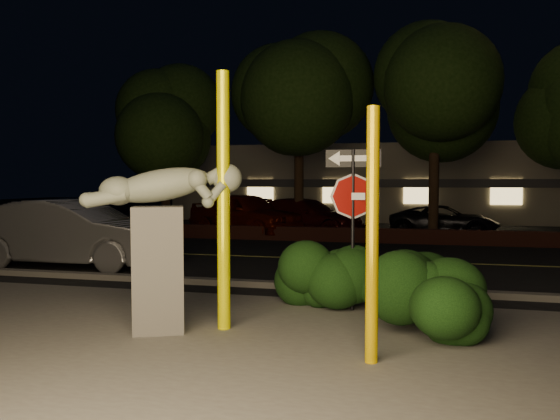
% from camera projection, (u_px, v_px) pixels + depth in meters
% --- Properties ---
extents(ground, '(90.00, 90.00, 0.00)m').
position_uv_depth(ground, '(354.00, 247.00, 17.41)').
color(ground, black).
rests_on(ground, ground).
extents(patio, '(14.00, 6.00, 0.02)m').
position_uv_depth(patio, '(257.00, 349.00, 6.75)').
color(patio, '#4C4944').
rests_on(patio, ground).
extents(road, '(80.00, 8.00, 0.01)m').
position_uv_depth(road, '(342.00, 260.00, 14.50)').
color(road, black).
rests_on(road, ground).
extents(lane_marking, '(80.00, 0.12, 0.00)m').
position_uv_depth(lane_marking, '(342.00, 259.00, 14.50)').
color(lane_marking, '#B8B549').
rests_on(lane_marking, road).
extents(curb, '(80.00, 0.25, 0.12)m').
position_uv_depth(curb, '(314.00, 286.00, 10.52)').
color(curb, '#4C4944').
rests_on(curb, ground).
extents(brick_wall, '(40.00, 0.35, 0.50)m').
position_uv_depth(brick_wall, '(359.00, 235.00, 18.65)').
color(brick_wall, '#431D15').
rests_on(brick_wall, ground).
extents(parking_lot, '(40.00, 12.00, 0.01)m').
position_uv_depth(parking_lot, '(372.00, 228.00, 24.19)').
color(parking_lot, black).
rests_on(parking_lot, ground).
extents(building, '(22.00, 10.20, 4.00)m').
position_uv_depth(building, '(383.00, 183.00, 31.82)').
color(building, gray).
rests_on(building, ground).
extents(tree_far_a, '(4.60, 4.60, 7.43)m').
position_uv_depth(tree_far_a, '(165.00, 101.00, 21.97)').
color(tree_far_a, black).
rests_on(tree_far_a, ground).
extents(tree_far_b, '(5.20, 5.20, 8.41)m').
position_uv_depth(tree_far_b, '(299.00, 77.00, 20.79)').
color(tree_far_b, black).
rests_on(tree_far_b, ground).
extents(tree_far_c, '(4.80, 4.80, 7.84)m').
position_uv_depth(tree_far_c, '(435.00, 80.00, 19.22)').
color(tree_far_c, black).
rests_on(tree_far_c, ground).
extents(yellow_pole_left, '(0.18, 0.18, 3.60)m').
position_uv_depth(yellow_pole_left, '(223.00, 202.00, 7.58)').
color(yellow_pole_left, '#FFFB00').
rests_on(yellow_pole_left, ground).
extents(yellow_pole_right, '(0.15, 0.15, 2.93)m').
position_uv_depth(yellow_pole_right, '(372.00, 236.00, 6.16)').
color(yellow_pole_right, '#E9B800').
rests_on(yellow_pole_right, ground).
extents(signpost, '(0.88, 0.06, 2.59)m').
position_uv_depth(signpost, '(353.00, 197.00, 8.68)').
color(signpost, black).
rests_on(signpost, ground).
extents(sculpture, '(2.12, 1.35, 2.34)m').
position_uv_depth(sculpture, '(161.00, 228.00, 7.54)').
color(sculpture, '#4C4944').
rests_on(sculpture, ground).
extents(hedge_center, '(2.26, 1.16, 1.15)m').
position_uv_depth(hedge_center, '(340.00, 273.00, 9.05)').
color(hedge_center, black).
rests_on(hedge_center, ground).
extents(hedge_right, '(1.98, 1.14, 1.26)m').
position_uv_depth(hedge_right, '(388.00, 273.00, 8.69)').
color(hedge_right, black).
rests_on(hedge_right, ground).
extents(hedge_far_right, '(1.71, 1.17, 1.12)m').
position_uv_depth(hedge_far_right, '(434.00, 299.00, 7.10)').
color(hedge_far_right, black).
rests_on(hedge_far_right, ground).
extents(silver_sedan, '(5.05, 1.88, 1.65)m').
position_uv_depth(silver_sedan, '(73.00, 233.00, 13.27)').
color(silver_sedan, '#A0A0A4').
rests_on(silver_sedan, ground).
extents(parked_car_red, '(5.30, 4.10, 1.68)m').
position_uv_depth(parked_car_red, '(244.00, 213.00, 21.26)').
color(parked_car_red, '#681407').
rests_on(parked_car_red, ground).
extents(parked_car_darkred, '(5.25, 3.42, 1.41)m').
position_uv_depth(parked_car_darkred, '(306.00, 217.00, 21.41)').
color(parked_car_darkred, '#3E0C0C').
rests_on(parked_car_darkred, ground).
extents(parked_car_dark, '(4.32, 2.32, 1.15)m').
position_uv_depth(parked_car_dark, '(444.00, 220.00, 21.29)').
color(parked_car_dark, black).
rests_on(parked_car_dark, ground).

